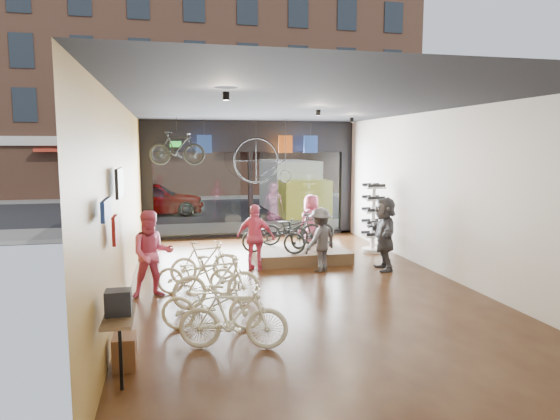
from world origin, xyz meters
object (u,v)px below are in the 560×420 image
object	(u,v)px
floor_bike_1	(233,317)
customer_4	(311,222)
floor_bike_4	(197,274)
floor_bike_5	(205,261)
penny_farthing	(266,162)
hung_bike	(177,148)
customer_2	(256,237)
street_car	(153,198)
customer_5	(384,234)
display_platform	(299,254)
customer_1	(152,254)
customer_3	(320,240)
floor_bike_2	(212,304)
floor_bike_3	(217,281)
display_bike_left	(273,237)
display_bike_mid	(313,230)
display_bike_right	(291,229)
sunglasses_rack	(373,218)
box_truck	(294,188)

from	to	relation	value
floor_bike_1	customer_4	distance (m)	7.35
floor_bike_4	floor_bike_5	distance (m)	0.96
penny_farthing	hung_bike	size ratio (longest dim) A/B	1.10
floor_bike_4	customer_2	bearing A→B (deg)	-25.10
street_car	customer_5	distance (m)	12.69
display_platform	customer_1	distance (m)	4.53
customer_1	customer_3	bearing A→B (deg)	10.53
floor_bike_1	customer_2	xyz separation A→B (m)	(1.13, 4.61, 0.32)
floor_bike_1	hung_bike	bearing A→B (deg)	18.74
street_car	floor_bike_5	distance (m)	11.59
hung_bike	floor_bike_5	bearing A→B (deg)	-159.77
floor_bike_1	penny_farthing	xyz separation A→B (m)	(2.04, 8.01, 2.02)
customer_4	customer_5	size ratio (longest dim) A/B	0.91
floor_bike_2	customer_5	bearing A→B (deg)	-42.14
customer_3	floor_bike_3	bearing A→B (deg)	5.77
display_bike_left	penny_farthing	bearing A→B (deg)	16.00
display_bike_mid	hung_bike	size ratio (longest dim) A/B	0.97
customer_2	customer_5	distance (m)	3.11
hung_bike	display_bike_mid	bearing A→B (deg)	-106.11
display_bike_right	customer_2	distance (m)	1.83
floor_bike_5	hung_bike	bearing A→B (deg)	-4.16
floor_bike_2	penny_farthing	xyz separation A→B (m)	(2.27, 7.16, 2.07)
floor_bike_3	display_bike_right	size ratio (longest dim) A/B	0.96
street_car	penny_farthing	size ratio (longest dim) A/B	2.50
floor_bike_5	display_bike_right	bearing A→B (deg)	-60.22
street_car	customer_3	size ratio (longest dim) A/B	2.86
customer_5	display_bike_mid	bearing A→B (deg)	-131.29
sunglasses_rack	display_bike_left	bearing A→B (deg)	-168.16
floor_bike_4	sunglasses_rack	distance (m)	6.00
floor_bike_3	customer_1	distance (m)	1.54
street_car	floor_bike_2	xyz separation A→B (m)	(1.34, -14.45, -0.31)
box_truck	floor_bike_2	size ratio (longest dim) A/B	3.62
floor_bike_5	customer_2	distance (m)	1.55
floor_bike_1	display_bike_left	distance (m)	5.30
street_car	customer_5	size ratio (longest dim) A/B	2.46
display_bike_left	hung_bike	size ratio (longest dim) A/B	1.03
display_bike_left	customer_3	size ratio (longest dim) A/B	1.07
display_bike_right	penny_farthing	distance (m)	2.70
box_truck	penny_farthing	world-z (taller)	penny_farthing
box_truck	floor_bike_1	world-z (taller)	box_truck
street_car	floor_bike_4	distance (m)	12.49
floor_bike_3	display_bike_mid	size ratio (longest dim) A/B	1.08
customer_3	display_bike_left	bearing A→B (deg)	-74.35
customer_1	customer_2	size ratio (longest dim) A/B	1.08
box_truck	customer_4	world-z (taller)	box_truck
customer_3	display_platform	bearing A→B (deg)	-115.63
floor_bike_5	display_platform	size ratio (longest dim) A/B	0.64
floor_bike_5	display_bike_right	world-z (taller)	display_bike_right
floor_bike_3	customer_5	xyz separation A→B (m)	(4.22, 1.99, 0.39)
floor_bike_4	customer_2	xyz separation A→B (m)	(1.50, 1.74, 0.37)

